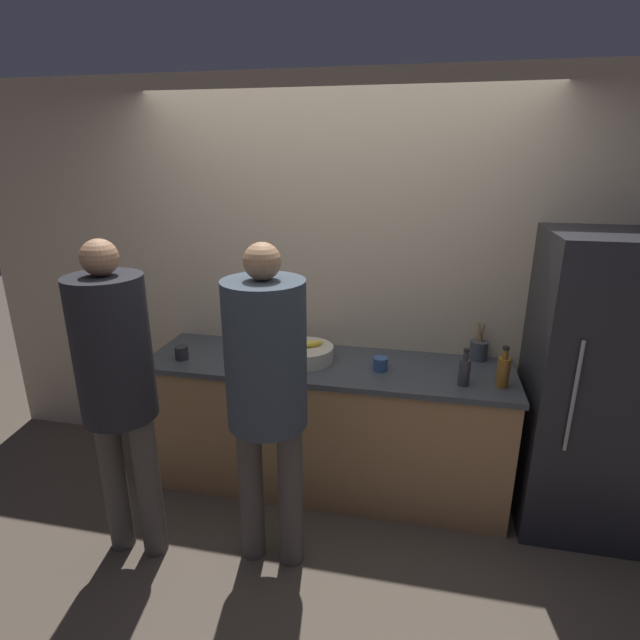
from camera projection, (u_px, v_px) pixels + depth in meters
The scene contains 12 objects.
ground_plane at pixel (315, 517), 3.07m from camera, with size 14.00×14.00×0.00m, color #4C4238.
wall_back at pixel (337, 284), 3.30m from camera, with size 5.20×0.06×2.60m.
counter at pixel (327, 423), 3.28m from camera, with size 2.29×0.68×0.88m.
refrigerator at pixel (598, 388), 2.81m from camera, with size 0.74×0.68×1.74m.
person_left at pixel (116, 376), 2.50m from camera, with size 0.37×0.37×1.75m.
person_center at pixel (267, 380), 2.44m from camera, with size 0.40×0.40×1.75m.
fruit_bowl at pixel (305, 353), 3.14m from camera, with size 0.36×0.36×0.13m.
utensil_crock at pixel (479, 350), 3.15m from camera, with size 0.11×0.11×0.25m.
bottle_dark at pixel (464, 371), 2.80m from camera, with size 0.06×0.06×0.22m.
bottle_amber at pixel (503, 371), 2.77m from camera, with size 0.07×0.07×0.24m.
cup_black at pixel (182, 353), 3.16m from camera, with size 0.08×0.08×0.09m.
cup_blue at pixel (380, 364), 3.00m from camera, with size 0.09×0.09×0.08m.
Camera 1 is at (0.56, -2.46, 2.13)m, focal length 28.00 mm.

